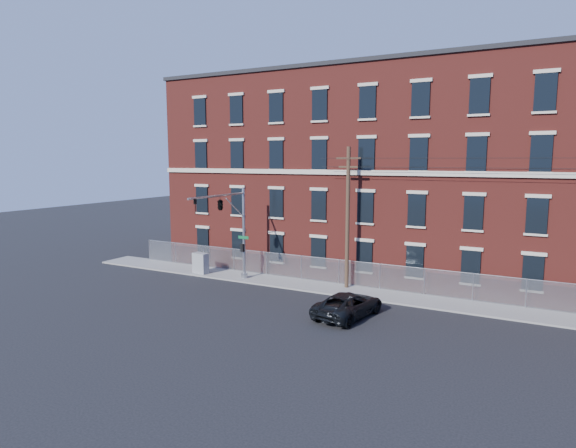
% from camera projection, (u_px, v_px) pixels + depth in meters
% --- Properties ---
extents(ground, '(140.00, 140.00, 0.00)m').
position_uv_depth(ground, '(285.00, 306.00, 30.64)').
color(ground, black).
rests_on(ground, ground).
extents(sidewalk, '(65.00, 3.00, 0.12)m').
position_uv_depth(sidewalk, '(496.00, 310.00, 29.48)').
color(sidewalk, gray).
rests_on(sidewalk, ground).
extents(mill_building, '(55.30, 14.32, 16.30)m').
position_uv_depth(mill_building, '(513.00, 174.00, 36.23)').
color(mill_building, maroon).
rests_on(mill_building, ground).
extents(chain_link_fence, '(59.06, 0.06, 1.85)m').
position_uv_depth(chain_link_fence, '(499.00, 290.00, 30.49)').
color(chain_link_fence, '#A5A8AD').
rests_on(chain_link_fence, ground).
extents(traffic_signal_mast, '(0.90, 6.75, 7.00)m').
position_uv_depth(traffic_signal_mast, '(226.00, 213.00, 34.60)').
color(traffic_signal_mast, '#9EA0A5').
rests_on(traffic_signal_mast, ground).
extents(utility_pole_near, '(1.80, 0.28, 10.00)m').
position_uv_depth(utility_pole_near, '(348.00, 215.00, 33.91)').
color(utility_pole_near, '#463223').
rests_on(utility_pole_near, ground).
extents(pickup_truck, '(3.29, 5.53, 1.44)m').
position_uv_depth(pickup_truck, '(348.00, 305.00, 28.43)').
color(pickup_truck, black).
rests_on(pickup_truck, ground).
extents(utility_cabinet, '(1.39, 0.84, 1.64)m').
position_uv_depth(utility_cabinet, '(201.00, 263.00, 38.80)').
color(utility_cabinet, gray).
rests_on(utility_cabinet, sidewalk).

